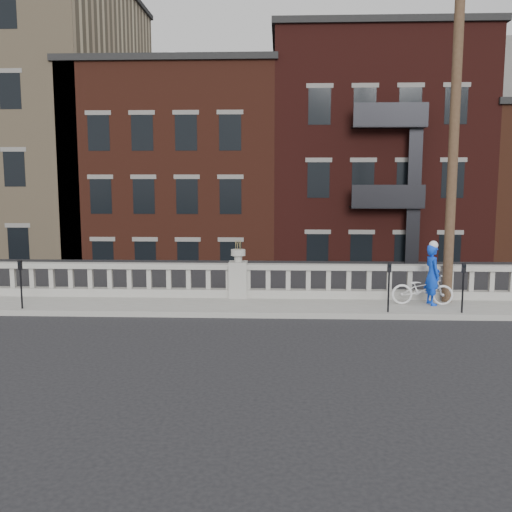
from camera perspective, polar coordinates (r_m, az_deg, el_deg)
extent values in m
plane|color=black|center=(13.71, -2.99, -8.12)|extent=(120.00, 120.00, 0.00)
cube|color=gray|center=(16.59, -2.02, -5.06)|extent=(32.00, 2.20, 0.15)
cube|color=gray|center=(17.47, -1.78, -3.73)|extent=(28.00, 0.34, 0.25)
cube|color=gray|center=(17.33, -1.79, -1.06)|extent=(28.00, 0.34, 0.16)
cube|color=gray|center=(17.40, -1.79, -2.36)|extent=(0.55, 0.55, 1.10)
cylinder|color=gray|center=(17.29, -1.80, -0.24)|extent=(0.24, 0.24, 0.20)
cylinder|color=gray|center=(17.27, -1.80, 0.35)|extent=(0.44, 0.44, 0.18)
cube|color=#605E59|center=(18.53, -1.67, -11.73)|extent=(36.00, 0.50, 5.15)
cube|color=black|center=(40.12, 0.53, -5.27)|extent=(80.00, 44.00, 0.50)
cube|color=#595651|center=(22.84, -6.00, -9.51)|extent=(16.00, 7.00, 4.00)
cube|color=#461E14|center=(33.54, -6.65, 4.66)|extent=(10.00, 14.00, 14.00)
cube|color=black|center=(33.94, -6.85, 16.80)|extent=(10.30, 14.30, 0.30)
cube|color=#36120E|center=(33.44, 10.60, 5.86)|extent=(10.00, 14.00, 15.50)
cube|color=black|center=(34.13, 10.94, 19.23)|extent=(10.30, 14.30, 0.30)
cylinder|color=#422D1E|center=(17.51, 19.21, 11.91)|extent=(0.28, 0.28, 10.00)
cylinder|color=black|center=(17.15, -22.42, -3.09)|extent=(0.05, 0.05, 1.10)
cube|color=black|center=(17.05, -22.53, -0.84)|extent=(0.10, 0.08, 0.26)
cube|color=black|center=(17.00, -22.60, -0.73)|extent=(0.06, 0.01, 0.08)
cylinder|color=black|center=(15.86, 13.11, -3.54)|extent=(0.05, 0.05, 1.10)
cube|color=black|center=(15.74, 13.19, -1.11)|extent=(0.10, 0.08, 0.26)
cube|color=black|center=(15.69, 13.22, -0.99)|extent=(0.06, 0.01, 0.08)
cylinder|color=black|center=(16.35, 19.96, -3.47)|extent=(0.05, 0.05, 1.10)
cube|color=black|center=(16.23, 20.07, -1.12)|extent=(0.10, 0.08, 0.26)
cube|color=black|center=(16.19, 20.13, -1.00)|extent=(0.06, 0.01, 0.08)
imported|color=silver|center=(17.06, 16.30, -3.19)|extent=(1.76, 0.70, 0.91)
imported|color=#0D3ACB|center=(17.08, 17.21, -1.80)|extent=(0.52, 0.70, 1.74)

